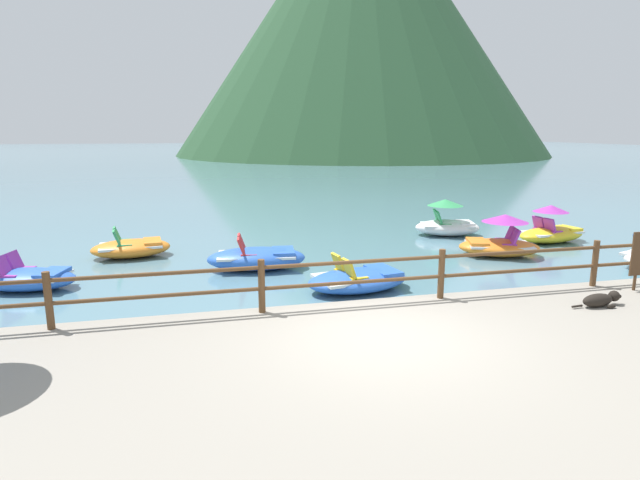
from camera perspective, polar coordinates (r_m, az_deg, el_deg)
ground_plane at (r=47.47m, az=-10.27°, el=7.36°), size 200.00×200.00×0.00m
promenade_dock at (r=6.67m, az=13.90°, el=-18.61°), size 28.00×8.00×0.40m
dock_railing at (r=9.58m, az=3.82°, el=-3.74°), size 23.92×0.12×0.95m
dog_resting at (r=10.88m, az=28.03°, el=-5.70°), size 1.08×0.41×0.26m
pedal_boat_0 at (r=15.88m, az=-19.68°, el=-0.78°), size 2.28×1.56×0.84m
pedal_boat_1 at (r=13.72m, az=-6.81°, el=-1.93°), size 2.65×1.58×0.89m
pedal_boat_2 at (r=18.48m, az=13.57°, el=1.77°), size 2.42×1.77×1.24m
pedal_boat_3 at (r=15.92m, az=18.83°, el=-0.18°), size 2.57×2.01×1.20m
pedal_boat_5 at (r=11.90m, az=4.17°, el=-4.26°), size 2.57×1.77×0.82m
pedal_boat_6 at (r=13.64m, az=-29.12°, el=-3.64°), size 2.48×1.72×0.82m
pedal_boat_7 at (r=18.42m, az=23.72°, el=0.95°), size 2.56×1.53×1.21m
cliff_headland at (r=80.48m, az=3.08°, el=22.07°), size 52.25×52.25×38.10m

